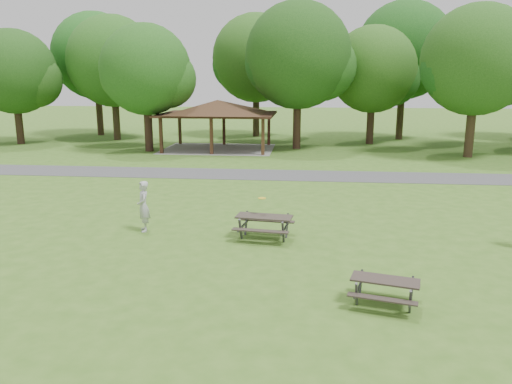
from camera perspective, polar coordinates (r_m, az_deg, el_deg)
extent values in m
plane|color=#3C671D|center=(15.10, -5.40, -8.14)|extent=(160.00, 160.00, 0.00)
cube|color=#444446|center=(28.46, 0.07, 2.01)|extent=(120.00, 3.20, 0.02)
cube|color=#321D12|center=(36.88, -10.80, 6.33)|extent=(0.22, 0.22, 2.60)
cube|color=#362313|center=(42.05, -8.70, 7.20)|extent=(0.22, 0.22, 2.60)
cube|color=#3D2216|center=(36.00, -5.11, 6.35)|extent=(0.22, 0.22, 2.60)
cube|color=#321D12|center=(41.28, -3.69, 7.22)|extent=(0.22, 0.22, 2.60)
cube|color=#3C2515|center=(35.48, 0.80, 6.30)|extent=(0.22, 0.22, 2.60)
cube|color=#3C1E15|center=(40.83, 1.48, 7.17)|extent=(0.22, 0.22, 2.60)
cube|color=black|center=(38.51, -4.39, 8.85)|extent=(8.60, 6.60, 0.16)
pyramid|color=#372316|center=(38.48, -4.40, 9.71)|extent=(7.01, 7.01, 1.00)
cube|color=gray|center=(38.79, -4.32, 4.92)|extent=(8.40, 6.40, 0.03)
cylinder|color=black|center=(46.12, -25.44, 7.05)|extent=(0.60, 0.60, 3.32)
sphere|color=#184012|center=(45.97, -25.96, 12.27)|extent=(6.80, 6.80, 6.80)
sphere|color=#1A4112|center=(45.46, -24.00, 11.60)|extent=(4.42, 4.42, 4.42)
cylinder|color=black|center=(46.13, -15.68, 8.15)|extent=(0.60, 0.60, 3.85)
sphere|color=#1D4E16|center=(46.02, -16.06, 14.17)|extent=(7.80, 7.80, 7.80)
sphere|color=#193E11|center=(45.67, -13.75, 13.33)|extent=(5.07, 5.07, 5.07)
sphere|color=#174012|center=(46.41, -17.94, 13.31)|extent=(4.68, 4.68, 4.68)
cylinder|color=black|center=(38.36, -12.19, 7.19)|extent=(0.60, 0.60, 3.50)
sphere|color=#1A4B15|center=(38.19, -12.50, 13.51)|extent=(6.60, 6.60, 6.60)
sphere|color=#1C4C15|center=(38.04, -10.13, 12.62)|extent=(4.29, 4.29, 4.29)
sphere|color=#1D4D16|center=(38.43, -14.48, 12.66)|extent=(3.96, 3.96, 3.96)
cylinder|color=black|center=(38.96, 4.70, 7.91)|extent=(0.60, 0.60, 4.02)
sphere|color=#173F12|center=(38.84, 4.84, 15.29)|extent=(8.00, 8.00, 8.00)
sphere|color=#194714|center=(39.12, 7.54, 14.04)|extent=(5.20, 5.20, 5.20)
sphere|color=#123F12|center=(38.69, 2.37, 14.45)|extent=(4.80, 4.80, 4.80)
cylinder|color=black|center=(42.77, 12.94, 7.68)|extent=(0.60, 0.60, 3.43)
sphere|color=#214D16|center=(42.62, 13.24, 13.49)|extent=(7.00, 7.00, 7.00)
sphere|color=#144212|center=(43.13, 15.26, 12.44)|extent=(4.55, 4.55, 4.55)
sphere|color=#1D4A15|center=(42.27, 11.30, 12.88)|extent=(4.20, 4.20, 4.20)
cylinder|color=#322316|center=(37.66, 23.28, 6.55)|extent=(0.60, 0.60, 3.78)
sphere|color=#1D4915|center=(37.51, 23.93, 13.63)|extent=(7.40, 7.40, 7.40)
sphere|color=#174112|center=(38.31, 26.11, 12.28)|extent=(4.81, 4.81, 4.81)
sphere|color=#124113|center=(36.90, 21.70, 12.98)|extent=(4.44, 4.44, 4.44)
cylinder|color=#312015|center=(50.48, -17.45, 8.71)|extent=(0.60, 0.60, 4.38)
sphere|color=#164F16|center=(50.41, -17.86, 14.59)|extent=(8.00, 8.00, 8.00)
sphere|color=#124113|center=(49.99, -15.71, 13.83)|extent=(5.20, 5.20, 5.20)
sphere|color=#1A4313|center=(50.86, -19.61, 13.77)|extent=(4.80, 4.80, 4.80)
cylinder|color=black|center=(47.17, 0.01, 8.89)|extent=(0.60, 0.60, 4.13)
sphere|color=#204D16|center=(47.08, 0.01, 15.05)|extent=(8.00, 8.00, 8.00)
sphere|color=#184112|center=(47.21, 2.29, 14.07)|extent=(5.20, 5.20, 5.20)
sphere|color=#174915|center=(47.06, -2.02, 14.32)|extent=(4.80, 4.80, 4.80)
cylinder|color=black|center=(46.63, 16.16, 8.60)|extent=(0.60, 0.60, 4.55)
sphere|color=#144413|center=(46.58, 16.60, 15.26)|extent=(8.40, 8.40, 8.40)
sphere|color=#1B4B15|center=(47.20, 18.78, 14.05)|extent=(5.46, 5.46, 5.46)
sphere|color=#174012|center=(46.09, 14.47, 14.63)|extent=(5.04, 5.04, 5.04)
cube|color=#2F2922|center=(17.06, 0.94, -2.84)|extent=(1.98, 0.98, 0.05)
cube|color=#2F2722|center=(16.57, 0.48, -4.46)|extent=(1.92, 0.51, 0.04)
cube|color=#2F2722|center=(17.74, 1.37, -3.27)|extent=(1.92, 0.51, 0.04)
cube|color=#414244|center=(16.97, -1.77, -4.30)|extent=(0.11, 0.40, 0.83)
cube|color=#404042|center=(17.70, -1.11, -3.55)|extent=(0.11, 0.40, 0.83)
cube|color=#404043|center=(17.33, -1.44, -3.82)|extent=(0.26, 1.54, 0.05)
cube|color=#3A3A3C|center=(16.67, 3.12, -4.63)|extent=(0.11, 0.40, 0.83)
cube|color=#434346|center=(17.42, 3.58, -3.86)|extent=(0.11, 0.40, 0.83)
cube|color=#3A3A3C|center=(17.03, 3.35, -4.14)|extent=(0.26, 1.54, 0.05)
cube|color=#2E2621|center=(12.60, 14.55, -9.70)|extent=(1.72, 1.01, 0.04)
cube|color=#2C241F|center=(12.22, 14.21, -11.77)|extent=(1.62, 0.62, 0.04)
cube|color=#2F2922|center=(13.19, 14.73, -9.91)|extent=(1.62, 0.62, 0.04)
cube|color=#444447|center=(12.49, 11.42, -11.39)|extent=(0.13, 0.34, 0.70)
cube|color=#3D3D3F|center=(13.10, 11.89, -10.22)|extent=(0.13, 0.34, 0.70)
cube|color=#3C3C3E|center=(12.78, 11.66, -10.68)|extent=(0.37, 1.28, 0.04)
cube|color=#3F3F41|center=(12.39, 17.20, -11.93)|extent=(0.13, 0.34, 0.70)
cube|color=#3E3E41|center=(13.01, 17.38, -10.72)|extent=(0.13, 0.34, 0.70)
cube|color=#38383B|center=(12.69, 17.30, -11.20)|extent=(0.37, 1.28, 0.04)
cylinder|color=gold|center=(17.15, 0.70, -0.71)|extent=(0.29, 0.29, 0.02)
imported|color=#AEAEB0|center=(18.29, -12.74, -1.61)|extent=(0.67, 0.79, 1.83)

